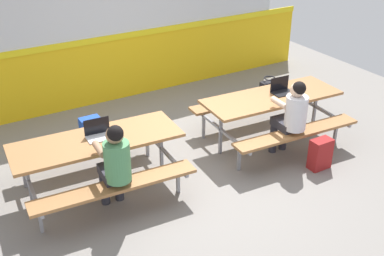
{
  "coord_description": "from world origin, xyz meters",
  "views": [
    {
      "loc": [
        -2.95,
        -4.98,
        3.57
      ],
      "look_at": [
        0.0,
        -0.02,
        0.55
      ],
      "focal_mm": 44.74,
      "sensor_mm": 36.0,
      "label": 1
    }
  ],
  "objects_px": {
    "picnic_table_right": "(271,106)",
    "tote_bag_bright": "(269,90)",
    "laptop_silver": "(99,134)",
    "laptop_dark": "(282,90)",
    "backpack_dark": "(320,154)",
    "student_further": "(292,113)",
    "satchel_spare": "(91,131)",
    "picnic_table_left": "(97,151)",
    "student_nearer": "(115,162)"
  },
  "relations": [
    {
      "from": "laptop_silver",
      "to": "tote_bag_bright",
      "type": "bearing_deg",
      "value": 16.62
    },
    {
      "from": "picnic_table_left",
      "to": "satchel_spare",
      "type": "bearing_deg",
      "value": 75.25
    },
    {
      "from": "laptop_silver",
      "to": "backpack_dark",
      "type": "xyz_separation_m",
      "value": [
        2.73,
        -1.08,
        -0.57
      ]
    },
    {
      "from": "laptop_dark",
      "to": "satchel_spare",
      "type": "relative_size",
      "value": 0.76
    },
    {
      "from": "tote_bag_bright",
      "to": "laptop_silver",
      "type": "bearing_deg",
      "value": -163.38
    },
    {
      "from": "backpack_dark",
      "to": "picnic_table_left",
      "type": "bearing_deg",
      "value": 159.38
    },
    {
      "from": "student_further",
      "to": "satchel_spare",
      "type": "height_order",
      "value": "student_further"
    },
    {
      "from": "student_nearer",
      "to": "student_further",
      "type": "height_order",
      "value": "same"
    },
    {
      "from": "picnic_table_right",
      "to": "laptop_dark",
      "type": "xyz_separation_m",
      "value": [
        0.2,
        0.02,
        0.21
      ]
    },
    {
      "from": "student_nearer",
      "to": "laptop_silver",
      "type": "distance_m",
      "value": 0.6
    },
    {
      "from": "backpack_dark",
      "to": "satchel_spare",
      "type": "xyz_separation_m",
      "value": [
        -2.47,
        2.24,
        0.0
      ]
    },
    {
      "from": "picnic_table_left",
      "to": "picnic_table_right",
      "type": "xyz_separation_m",
      "value": [
        2.69,
        -0.08,
        0.0
      ]
    },
    {
      "from": "satchel_spare",
      "to": "student_nearer",
      "type": "bearing_deg",
      "value": -99.68
    },
    {
      "from": "picnic_table_right",
      "to": "student_further",
      "type": "bearing_deg",
      "value": -99.88
    },
    {
      "from": "student_further",
      "to": "laptop_dark",
      "type": "xyz_separation_m",
      "value": [
        0.3,
        0.58,
        0.08
      ]
    },
    {
      "from": "picnic_table_right",
      "to": "tote_bag_bright",
      "type": "bearing_deg",
      "value": 51.27
    },
    {
      "from": "picnic_table_left",
      "to": "laptop_silver",
      "type": "xyz_separation_m",
      "value": [
        0.05,
        0.03,
        0.21
      ]
    },
    {
      "from": "picnic_table_right",
      "to": "student_nearer",
      "type": "distance_m",
      "value": 2.72
    },
    {
      "from": "laptop_dark",
      "to": "backpack_dark",
      "type": "distance_m",
      "value": 1.15
    },
    {
      "from": "satchel_spare",
      "to": "laptop_dark",
      "type": "bearing_deg",
      "value": -25.86
    },
    {
      "from": "picnic_table_left",
      "to": "tote_bag_bright",
      "type": "bearing_deg",
      "value": 16.89
    },
    {
      "from": "backpack_dark",
      "to": "satchel_spare",
      "type": "relative_size",
      "value": 1.0
    },
    {
      "from": "student_further",
      "to": "satchel_spare",
      "type": "xyz_separation_m",
      "value": [
        -2.27,
        1.82,
        -0.49
      ]
    },
    {
      "from": "satchel_spare",
      "to": "picnic_table_left",
      "type": "bearing_deg",
      "value": -104.75
    },
    {
      "from": "picnic_table_right",
      "to": "backpack_dark",
      "type": "distance_m",
      "value": 1.04
    },
    {
      "from": "student_nearer",
      "to": "backpack_dark",
      "type": "distance_m",
      "value": 2.85
    },
    {
      "from": "picnic_table_left",
      "to": "student_further",
      "type": "bearing_deg",
      "value": -13.64
    },
    {
      "from": "tote_bag_bright",
      "to": "satchel_spare",
      "type": "distance_m",
      "value": 3.32
    },
    {
      "from": "picnic_table_left",
      "to": "laptop_silver",
      "type": "bearing_deg",
      "value": 33.17
    },
    {
      "from": "student_further",
      "to": "picnic_table_right",
      "type": "bearing_deg",
      "value": 80.12
    },
    {
      "from": "satchel_spare",
      "to": "laptop_silver",
      "type": "bearing_deg",
      "value": -102.73
    },
    {
      "from": "laptop_dark",
      "to": "tote_bag_bright",
      "type": "relative_size",
      "value": 0.77
    },
    {
      "from": "picnic_table_right",
      "to": "backpack_dark",
      "type": "xyz_separation_m",
      "value": [
        0.1,
        -0.97,
        -0.36
      ]
    },
    {
      "from": "student_further",
      "to": "tote_bag_bright",
      "type": "height_order",
      "value": "student_further"
    },
    {
      "from": "student_further",
      "to": "picnic_table_left",
      "type": "bearing_deg",
      "value": 166.36
    },
    {
      "from": "picnic_table_right",
      "to": "laptop_silver",
      "type": "height_order",
      "value": "laptop_silver"
    },
    {
      "from": "laptop_silver",
      "to": "satchel_spare",
      "type": "relative_size",
      "value": 0.76
    },
    {
      "from": "student_further",
      "to": "backpack_dark",
      "type": "distance_m",
      "value": 0.67
    },
    {
      "from": "backpack_dark",
      "to": "laptop_dark",
      "type": "bearing_deg",
      "value": 84.04
    },
    {
      "from": "student_nearer",
      "to": "backpack_dark",
      "type": "xyz_separation_m",
      "value": [
        2.77,
        -0.49,
        -0.49
      ]
    },
    {
      "from": "picnic_table_right",
      "to": "student_further",
      "type": "xyz_separation_m",
      "value": [
        -0.1,
        -0.55,
        0.13
      ]
    },
    {
      "from": "laptop_silver",
      "to": "backpack_dark",
      "type": "distance_m",
      "value": 2.99
    },
    {
      "from": "student_nearer",
      "to": "satchel_spare",
      "type": "bearing_deg",
      "value": 80.32
    },
    {
      "from": "picnic_table_left",
      "to": "satchel_spare",
      "type": "relative_size",
      "value": 4.82
    },
    {
      "from": "laptop_dark",
      "to": "tote_bag_bright",
      "type": "height_order",
      "value": "laptop_dark"
    },
    {
      "from": "student_nearer",
      "to": "tote_bag_bright",
      "type": "height_order",
      "value": "student_nearer"
    },
    {
      "from": "backpack_dark",
      "to": "satchel_spare",
      "type": "distance_m",
      "value": 3.34
    },
    {
      "from": "picnic_table_right",
      "to": "laptop_silver",
      "type": "xyz_separation_m",
      "value": [
        -2.63,
        0.11,
        0.21
      ]
    },
    {
      "from": "student_further",
      "to": "backpack_dark",
      "type": "xyz_separation_m",
      "value": [
        0.2,
        -0.42,
        -0.49
      ]
    },
    {
      "from": "picnic_table_left",
      "to": "laptop_silver",
      "type": "relative_size",
      "value": 6.37
    }
  ]
}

